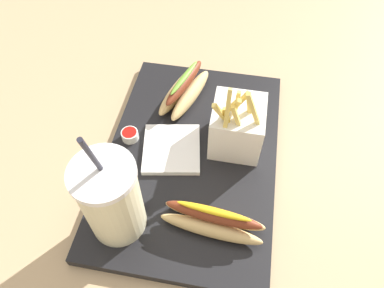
# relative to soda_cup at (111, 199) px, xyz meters

# --- Properties ---
(ground_plane) EXTENTS (2.40, 2.40, 0.02)m
(ground_plane) POSITION_rel_soda_cup_xyz_m (-0.16, 0.09, -0.11)
(ground_plane) COLOR tan
(food_tray) EXTENTS (0.47, 0.31, 0.02)m
(food_tray) POSITION_rel_soda_cup_xyz_m (-0.16, 0.09, -0.09)
(food_tray) COLOR black
(food_tray) RESTS_ON ground_plane
(soda_cup) EXTENTS (0.09, 0.09, 0.25)m
(soda_cup) POSITION_rel_soda_cup_xyz_m (0.00, 0.00, 0.00)
(soda_cup) COLOR beige
(soda_cup) RESTS_ON food_tray
(fries_basket) EXTENTS (0.10, 0.09, 0.16)m
(fries_basket) POSITION_rel_soda_cup_xyz_m (-0.20, 0.17, -0.03)
(fries_basket) COLOR white
(fries_basket) RESTS_ON food_tray
(hot_dog_1) EXTENTS (0.16, 0.10, 0.06)m
(hot_dog_1) POSITION_rel_soda_cup_xyz_m (-0.29, 0.05, -0.05)
(hot_dog_1) COLOR #DBB775
(hot_dog_1) RESTS_ON food_tray
(hot_dog_2) EXTENTS (0.06, 0.17, 0.06)m
(hot_dog_2) POSITION_rel_soda_cup_xyz_m (-0.02, 0.15, -0.05)
(hot_dog_2) COLOR #DBB775
(hot_dog_2) RESTS_ON food_tray
(ketchup_cup_1) EXTENTS (0.03, 0.03, 0.02)m
(ketchup_cup_1) POSITION_rel_soda_cup_xyz_m (-0.17, -0.03, -0.07)
(ketchup_cup_1) COLOR white
(ketchup_cup_1) RESTS_ON food_tray
(ketchup_cup_2) EXTENTS (0.03, 0.03, 0.02)m
(ketchup_cup_2) POSITION_rel_soda_cup_xyz_m (-0.29, 0.16, -0.07)
(ketchup_cup_2) COLOR white
(ketchup_cup_2) RESTS_ON food_tray
(napkin_stack) EXTENTS (0.13, 0.12, 0.01)m
(napkin_stack) POSITION_rel_soda_cup_xyz_m (-0.16, 0.05, -0.07)
(napkin_stack) COLOR white
(napkin_stack) RESTS_ON food_tray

